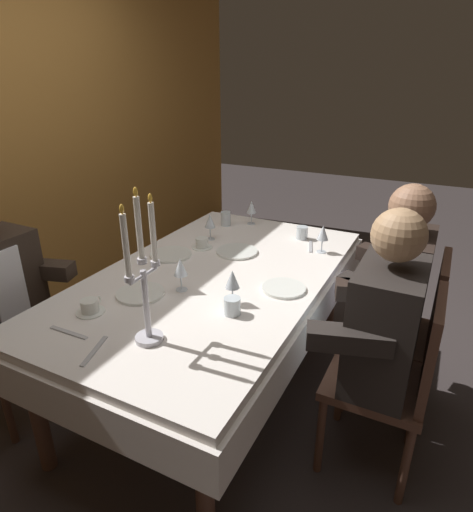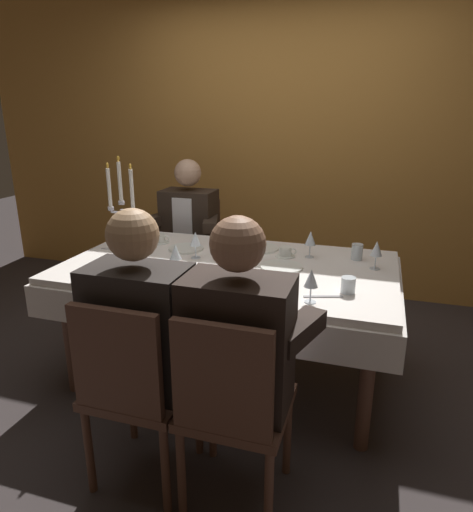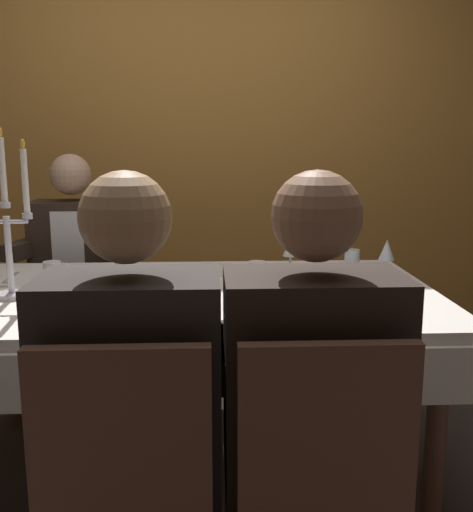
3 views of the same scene
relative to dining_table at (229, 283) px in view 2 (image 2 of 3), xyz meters
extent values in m
plane|color=#372F2F|center=(0.00, 0.00, -0.62)|extent=(12.00, 12.00, 0.00)
cube|color=#C8863A|center=(0.00, 1.66, 0.73)|extent=(6.00, 0.12, 2.70)
cube|color=white|center=(0.00, 0.00, 0.10)|extent=(1.90, 1.10, 0.04)
cube|color=white|center=(0.00, 0.00, -0.01)|extent=(1.94, 1.14, 0.18)
cylinder|color=brown|center=(-0.83, -0.43, -0.27)|extent=(0.07, 0.07, 0.70)
cylinder|color=brown|center=(0.83, -0.43, -0.27)|extent=(0.07, 0.07, 0.70)
cylinder|color=brown|center=(-0.83, 0.43, -0.27)|extent=(0.07, 0.07, 0.70)
cylinder|color=brown|center=(0.83, 0.43, -0.27)|extent=(0.07, 0.07, 0.70)
cylinder|color=silver|center=(-0.64, -0.08, 0.13)|extent=(0.11, 0.11, 0.02)
cylinder|color=silver|center=(-0.64, -0.08, 0.28)|extent=(0.02, 0.02, 0.28)
cylinder|color=silver|center=(-0.64, -0.08, 0.46)|extent=(0.04, 0.04, 0.02)
cylinder|color=white|center=(-0.64, -0.08, 0.58)|extent=(0.02, 0.02, 0.23)
ellipsoid|color=yellow|center=(-0.64, -0.08, 0.71)|extent=(0.02, 0.02, 0.03)
cylinder|color=silver|center=(-0.60, -0.08, 0.40)|extent=(0.07, 0.01, 0.01)
cylinder|color=silver|center=(-0.56, -0.08, 0.42)|extent=(0.04, 0.04, 0.02)
cylinder|color=white|center=(-0.56, -0.08, 0.54)|extent=(0.02, 0.02, 0.23)
ellipsoid|color=yellow|center=(-0.56, -0.08, 0.67)|extent=(0.02, 0.02, 0.03)
cylinder|color=silver|center=(-0.68, -0.08, 0.40)|extent=(0.07, 0.01, 0.01)
cylinder|color=silver|center=(-0.71, -0.08, 0.42)|extent=(0.04, 0.04, 0.02)
cylinder|color=white|center=(-0.71, -0.08, 0.54)|extent=(0.02, 0.02, 0.23)
ellipsoid|color=yellow|center=(-0.71, -0.08, 0.67)|extent=(0.02, 0.02, 0.03)
cylinder|color=white|center=(0.31, 0.02, 0.13)|extent=(0.24, 0.24, 0.01)
cylinder|color=white|center=(0.00, -0.39, 0.13)|extent=(0.21, 0.21, 0.01)
cylinder|color=white|center=(-0.36, 0.19, 0.13)|extent=(0.23, 0.23, 0.01)
cylinder|color=white|center=(0.10, 0.34, 0.13)|extent=(0.24, 0.24, 0.01)
cylinder|color=silver|center=(-0.23, -0.23, 0.12)|extent=(0.06, 0.06, 0.00)
cylinder|color=silver|center=(-0.23, -0.23, 0.16)|extent=(0.01, 0.01, 0.07)
cone|color=silver|center=(-0.23, -0.23, 0.24)|extent=(0.07, 0.07, 0.08)
cylinder|color=silver|center=(-0.23, 0.05, 0.12)|extent=(0.06, 0.06, 0.00)
cylinder|color=silver|center=(-0.23, 0.05, 0.16)|extent=(0.01, 0.01, 0.07)
cone|color=silver|center=(-0.23, 0.05, 0.24)|extent=(0.07, 0.07, 0.08)
cylinder|color=#E0D172|center=(-0.23, 0.05, 0.22)|extent=(0.04, 0.04, 0.03)
cylinder|color=silver|center=(0.82, 0.16, 0.12)|extent=(0.06, 0.06, 0.00)
cylinder|color=silver|center=(0.82, 0.16, 0.16)|extent=(0.01, 0.01, 0.07)
cone|color=silver|center=(0.82, 0.16, 0.24)|extent=(0.07, 0.07, 0.08)
cylinder|color=#E0D172|center=(0.82, 0.16, 0.22)|extent=(0.04, 0.04, 0.03)
cylinder|color=silver|center=(0.43, 0.27, 0.12)|extent=(0.06, 0.06, 0.00)
cylinder|color=silver|center=(0.43, 0.27, 0.16)|extent=(0.01, 0.01, 0.07)
cone|color=silver|center=(0.43, 0.27, 0.24)|extent=(0.07, 0.07, 0.08)
cylinder|color=silver|center=(0.54, -0.42, 0.12)|extent=(0.06, 0.06, 0.00)
cylinder|color=silver|center=(0.54, -0.42, 0.16)|extent=(0.01, 0.01, 0.07)
cone|color=silver|center=(0.54, -0.42, 0.24)|extent=(0.07, 0.07, 0.08)
cylinder|color=#E0D172|center=(0.54, -0.42, 0.22)|extent=(0.04, 0.04, 0.03)
cylinder|color=silver|center=(0.71, 0.31, 0.17)|extent=(0.07, 0.07, 0.10)
cylinder|color=silver|center=(0.70, -0.24, 0.16)|extent=(0.07, 0.07, 0.08)
cylinder|color=silver|center=(-0.31, -0.27, 0.16)|extent=(0.07, 0.07, 0.08)
cylinder|color=white|center=(-0.58, 0.28, 0.12)|extent=(0.12, 0.12, 0.01)
cylinder|color=white|center=(-0.58, 0.28, 0.15)|extent=(0.08, 0.08, 0.05)
torus|color=white|center=(-0.53, 0.28, 0.15)|extent=(0.04, 0.01, 0.04)
cylinder|color=white|center=(0.29, 0.24, 0.12)|extent=(0.12, 0.12, 0.01)
cylinder|color=white|center=(0.29, 0.24, 0.15)|extent=(0.08, 0.08, 0.05)
torus|color=white|center=(0.34, 0.24, 0.15)|extent=(0.04, 0.01, 0.04)
cube|color=#B7B7BC|center=(0.59, -0.34, 0.12)|extent=(0.19, 0.08, 0.01)
cube|color=#B7B7BC|center=(-0.74, 0.24, 0.12)|extent=(0.02, 0.19, 0.01)
cube|color=#B7B7BC|center=(-0.79, 0.06, 0.12)|extent=(0.19, 0.07, 0.01)
cylinder|color=brown|center=(-0.80, 0.70, -0.41)|extent=(0.04, 0.04, 0.42)
cylinder|color=brown|center=(-0.44, 0.70, -0.41)|extent=(0.04, 0.04, 0.42)
cylinder|color=brown|center=(-0.80, 1.06, -0.41)|extent=(0.04, 0.04, 0.42)
cylinder|color=brown|center=(-0.44, 1.06, -0.41)|extent=(0.04, 0.04, 0.42)
cube|color=brown|center=(-0.62, 0.88, -0.18)|extent=(0.42, 0.42, 0.04)
cube|color=brown|center=(-0.62, 1.07, 0.06)|extent=(0.38, 0.04, 0.44)
cube|color=#2F241C|center=(-0.62, 0.88, 0.11)|extent=(0.42, 0.26, 0.54)
cube|color=white|center=(-0.62, 0.75, 0.14)|extent=(0.16, 0.01, 0.40)
sphere|color=tan|center=(-0.62, 0.88, 0.51)|extent=(0.21, 0.21, 0.21)
cube|color=#2F241C|center=(-0.84, 0.78, 0.15)|extent=(0.19, 0.34, 0.08)
cube|color=#2F241C|center=(-0.40, 0.78, 0.15)|extent=(0.19, 0.34, 0.08)
cylinder|color=brown|center=(0.08, -0.70, -0.41)|extent=(0.04, 0.04, 0.42)
cylinder|color=brown|center=(-0.28, -0.70, -0.41)|extent=(0.04, 0.04, 0.42)
cylinder|color=brown|center=(0.08, -1.06, -0.41)|extent=(0.04, 0.04, 0.42)
cylinder|color=brown|center=(-0.28, -1.06, -0.41)|extent=(0.04, 0.04, 0.42)
cube|color=brown|center=(-0.10, -0.88, -0.18)|extent=(0.42, 0.42, 0.04)
cube|color=brown|center=(-0.10, -1.07, 0.06)|extent=(0.38, 0.04, 0.44)
cube|color=#2A2421|center=(-0.10, -0.88, 0.11)|extent=(0.42, 0.26, 0.54)
cube|color=silver|center=(-0.10, -0.75, 0.14)|extent=(0.16, 0.01, 0.40)
sphere|color=tan|center=(-0.10, -0.88, 0.51)|extent=(0.21, 0.21, 0.21)
cube|color=#2A2421|center=(0.12, -0.78, 0.15)|extent=(0.19, 0.34, 0.08)
cube|color=#2A2421|center=(-0.32, -0.78, 0.15)|extent=(0.19, 0.34, 0.08)
cylinder|color=brown|center=(0.51, -0.70, -0.41)|extent=(0.04, 0.04, 0.42)
cylinder|color=brown|center=(0.15, -0.70, -0.41)|extent=(0.04, 0.04, 0.42)
cylinder|color=brown|center=(0.51, -1.06, -0.41)|extent=(0.04, 0.04, 0.42)
cylinder|color=brown|center=(0.15, -1.06, -0.41)|extent=(0.04, 0.04, 0.42)
cube|color=brown|center=(0.33, -0.88, -0.18)|extent=(0.42, 0.42, 0.04)
cube|color=brown|center=(0.33, -1.07, 0.06)|extent=(0.38, 0.04, 0.44)
cube|color=black|center=(0.33, -0.88, 0.11)|extent=(0.42, 0.26, 0.54)
cube|color=#8993B5|center=(0.33, -0.75, 0.14)|extent=(0.16, 0.01, 0.40)
sphere|color=#9B6E51|center=(0.33, -0.88, 0.51)|extent=(0.21, 0.21, 0.21)
cube|color=black|center=(0.55, -0.78, 0.15)|extent=(0.19, 0.34, 0.08)
cube|color=black|center=(0.11, -0.78, 0.15)|extent=(0.19, 0.34, 0.08)
camera|label=1|loc=(-1.74, -1.02, 1.08)|focal=30.03mm
camera|label=2|loc=(0.80, -2.40, 0.98)|focal=31.99mm
camera|label=3|loc=(0.08, -2.19, 0.68)|focal=41.22mm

